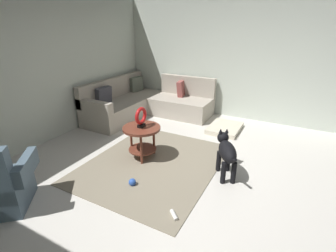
# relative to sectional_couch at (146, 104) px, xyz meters

# --- Properties ---
(ground_plane) EXTENTS (6.00, 6.00, 0.10)m
(ground_plane) POSITION_rel_sectional_couch_xyz_m (-1.99, -2.01, -0.34)
(ground_plane) COLOR silver
(wall_back) EXTENTS (6.00, 0.12, 2.70)m
(wall_back) POSITION_rel_sectional_couch_xyz_m (-1.99, 0.93, 1.06)
(wall_back) COLOR silver
(wall_back) RESTS_ON ground_plane
(wall_right) EXTENTS (0.12, 6.00, 2.70)m
(wall_right) POSITION_rel_sectional_couch_xyz_m (0.95, -2.01, 1.06)
(wall_right) COLOR silver
(wall_right) RESTS_ON ground_plane
(area_rug) EXTENTS (2.30, 1.90, 0.01)m
(area_rug) POSITION_rel_sectional_couch_xyz_m (-1.84, -1.31, -0.29)
(area_rug) COLOR gray
(area_rug) RESTS_ON ground_plane
(sectional_couch) EXTENTS (2.20, 2.25, 0.88)m
(sectional_couch) POSITION_rel_sectional_couch_xyz_m (0.00, 0.00, 0.00)
(sectional_couch) COLOR #B2A899
(sectional_couch) RESTS_ON ground_plane
(side_table) EXTENTS (0.60, 0.60, 0.54)m
(side_table) POSITION_rel_sectional_couch_xyz_m (-1.75, -1.05, 0.12)
(side_table) COLOR brown
(side_table) RESTS_ON ground_plane
(torus_sculpture) EXTENTS (0.28, 0.08, 0.33)m
(torus_sculpture) POSITION_rel_sectional_couch_xyz_m (-1.75, -1.05, 0.42)
(torus_sculpture) COLOR black
(torus_sculpture) RESTS_ON side_table
(dog_bed_mat) EXTENTS (0.80, 0.60, 0.09)m
(dog_bed_mat) POSITION_rel_sectional_couch_xyz_m (-0.01, -1.93, -0.25)
(dog_bed_mat) COLOR beige
(dog_bed_mat) RESTS_ON ground_plane
(dog) EXTENTS (0.77, 0.46, 0.63)m
(dog) POSITION_rel_sectional_couch_xyz_m (-1.62, -2.39, 0.09)
(dog) COLOR black
(dog) RESTS_ON ground_plane
(dog_toy_ball) EXTENTS (0.10, 0.10, 0.10)m
(dog_toy_ball) POSITION_rel_sectional_couch_xyz_m (-2.47, -1.36, -0.24)
(dog_toy_ball) COLOR blue
(dog_toy_ball) RESTS_ON ground_plane
(dog_toy_rope) EXTENTS (0.14, 0.15, 0.05)m
(dog_toy_rope) POSITION_rel_sectional_couch_xyz_m (-2.73, -2.13, -0.27)
(dog_toy_rope) COLOR silver
(dog_toy_rope) RESTS_ON ground_plane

